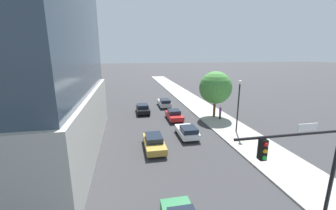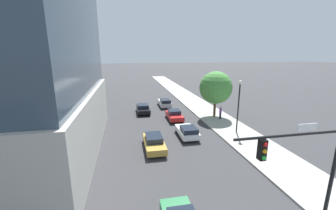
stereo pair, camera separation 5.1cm
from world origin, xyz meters
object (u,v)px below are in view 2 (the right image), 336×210
Objects in this scene: construction_building at (58,33)px; street_lamp at (239,99)px; traffic_light_pole at (303,158)px; pedestrian_purple_shirt at (220,113)px; car_silver at (165,103)px; street_tree at (216,88)px; car_black at (143,109)px; car_white at (187,131)px; car_gold at (154,142)px; car_red at (174,115)px.

street_lamp is (27.10, -31.24, -9.54)m from construction_building.
traffic_light_pole is 3.38× the size of pedestrian_purple_shirt.
traffic_light_pole is at bearing -63.01° from construction_building.
street_lamp reaches higher than car_silver.
traffic_light_pole is 20.76m from street_tree.
traffic_light_pole is at bearing -75.98° from car_black.
car_silver is (-2.06, 28.23, -3.50)m from traffic_light_pole.
car_white is at bearing -69.70° from car_black.
street_lamp is at bearing 73.29° from traffic_light_pole.
street_lamp is 11.19m from car_gold.
car_black reaches higher than car_gold.
traffic_light_pole is at bearing -101.34° from street_tree.
traffic_light_pole is 14.23m from car_white.
car_black is at bearing 104.02° from traffic_light_pole.
street_tree is 1.50× the size of car_black.
car_black is at bearing -50.40° from construction_building.
street_lamp is at bearing -46.71° from car_black.
pedestrian_purple_shirt is (27.38, -26.04, -12.65)m from construction_building.
street_lamp is at bearing -46.49° from car_red.
traffic_light_pole reaches higher than car_white.
car_gold is at bearing -151.63° from car_white.
construction_building reaches higher than car_gold.
street_tree is at bearing 41.06° from car_gold.
car_gold is 13.42m from car_black.
street_lamp is 0.92× the size of street_tree.
construction_building is 7.26× the size of car_gold.
street_tree reaches higher than car_black.
pedestrian_purple_shirt is (4.43, 19.03, -3.17)m from traffic_light_pole.
pedestrian_purple_shirt is (10.63, 7.64, 0.38)m from car_gold.
street_tree is (-0.07, 6.52, 0.31)m from street_lamp.
street_tree is 1.46× the size of car_gold.
car_black is 1.07× the size of car_red.
construction_building is 7.97× the size of car_red.
street_tree reaches higher than car_white.
car_black is at bearing 156.51° from street_tree.
construction_building is at bearing 130.23° from car_red.
car_silver is at bearing 127.96° from street_tree.
car_black is (-4.14, 11.19, 0.01)m from car_white.
traffic_light_pole is 1.36× the size of car_black.
construction_building is at bearing 137.57° from street_tree.
pedestrian_purple_shirt is (6.49, -1.34, 0.36)m from car_red.
traffic_light_pole is 13.45m from car_gold.
car_white is 0.91× the size of car_black.
street_tree reaches higher than car_red.
street_lamp reaches higher than pedestrian_purple_shirt.
street_lamp is at bearing -89.38° from street_tree.
pedestrian_purple_shirt is (6.49, 5.40, 0.36)m from car_white.
car_silver reaches higher than car_gold.
car_red is at bearing 133.51° from street_lamp.
street_tree reaches higher than car_silver.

